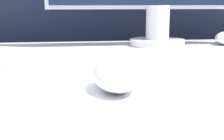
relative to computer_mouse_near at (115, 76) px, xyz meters
name	(u,v)px	position (x,y,z in m)	size (l,w,h in m)	color
partition_panel	(82,35)	(-0.02, 0.77, -0.01)	(5.00, 0.03, 1.44)	black
computer_mouse_near	(115,76)	(0.00, 0.00, 0.00)	(0.07, 0.12, 0.04)	white
keyboard	(101,60)	(0.00, 0.20, -0.01)	(0.43, 0.21, 0.02)	white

